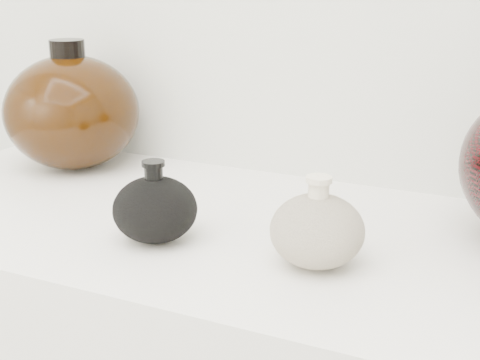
% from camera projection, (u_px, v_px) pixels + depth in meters
% --- Properties ---
extents(black_gourd_vase, '(0.14, 0.14, 0.11)m').
position_uv_depth(black_gourd_vase, '(155.00, 209.00, 0.87)').
color(black_gourd_vase, black).
rests_on(black_gourd_vase, display_counter).
extents(cream_gourd_vase, '(0.13, 0.13, 0.11)m').
position_uv_depth(cream_gourd_vase, '(317.00, 230.00, 0.79)').
color(cream_gourd_vase, beige).
rests_on(cream_gourd_vase, display_counter).
extents(left_round_pot, '(0.24, 0.24, 0.23)m').
position_uv_depth(left_round_pot, '(72.00, 112.00, 1.17)').
color(left_round_pot, black).
rests_on(left_round_pot, display_counter).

